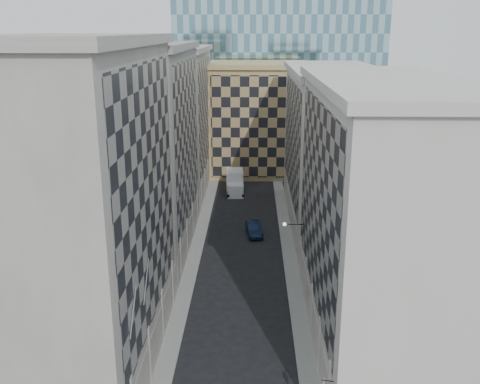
# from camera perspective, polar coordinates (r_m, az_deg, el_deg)

# --- Properties ---
(sidewalk_west) EXTENTS (1.50, 100.00, 0.15)m
(sidewalk_west) POSITION_cam_1_polar(r_m,az_deg,el_deg) (59.35, -4.91, -6.90)
(sidewalk_west) COLOR gray
(sidewalk_west) RESTS_ON ground
(sidewalk_east) EXTENTS (1.50, 100.00, 0.15)m
(sidewalk_east) POSITION_cam_1_polar(r_m,az_deg,el_deg) (59.16, 5.33, -6.99)
(sidewalk_east) COLOR gray
(sidewalk_east) RESTS_ON ground
(bldg_left_a) EXTENTS (10.80, 22.80, 23.70)m
(bldg_left_a) POSITION_cam_1_polar(r_m,az_deg,el_deg) (38.90, -16.64, -2.01)
(bldg_left_a) COLOR gray
(bldg_left_a) RESTS_ON ground
(bldg_left_b) EXTENTS (10.80, 22.80, 22.70)m
(bldg_left_b) POSITION_cam_1_polar(r_m,az_deg,el_deg) (59.57, -10.28, 4.38)
(bldg_left_b) COLOR gray
(bldg_left_b) RESTS_ON ground
(bldg_left_c) EXTENTS (10.80, 22.80, 21.70)m
(bldg_left_c) POSITION_cam_1_polar(r_m,az_deg,el_deg) (80.94, -7.20, 7.42)
(bldg_left_c) COLOR gray
(bldg_left_c) RESTS_ON ground
(bldg_right_a) EXTENTS (10.80, 26.80, 20.70)m
(bldg_right_a) POSITION_cam_1_polar(r_m,az_deg,el_deg) (42.42, 14.65, -2.42)
(bldg_right_a) COLOR beige
(bldg_right_a) RESTS_ON ground
(bldg_right_b) EXTENTS (10.80, 28.80, 19.70)m
(bldg_right_b) POSITION_cam_1_polar(r_m,az_deg,el_deg) (68.17, 9.65, 4.71)
(bldg_right_b) COLOR beige
(bldg_right_b) RESTS_ON ground
(tan_block) EXTENTS (16.80, 14.80, 18.80)m
(tan_block) POSITION_cam_1_polar(r_m,az_deg,el_deg) (93.01, 1.94, 7.90)
(tan_block) COLOR tan
(tan_block) RESTS_ON ground
(church_tower) EXTENTS (7.20, 7.20, 51.50)m
(church_tower) POSITION_cam_1_polar(r_m,az_deg,el_deg) (106.02, 0.84, 18.51)
(church_tower) COLOR #2E2823
(church_tower) RESTS_ON ground
(flagpoles_left) EXTENTS (0.10, 6.33, 2.33)m
(flagpoles_left) POSITION_cam_1_polar(r_m,az_deg,el_deg) (34.66, -10.62, -10.83)
(flagpoles_left) COLOR gray
(flagpoles_left) RESTS_ON ground
(bracket_lamp) EXTENTS (1.98, 0.36, 0.36)m
(bracket_lamp) POSITION_cam_1_polar(r_m,az_deg,el_deg) (51.25, 4.98, -3.44)
(bracket_lamp) COLOR black
(bracket_lamp) RESTS_ON ground
(box_truck) EXTENTS (2.94, 6.31, 3.37)m
(box_truck) POSITION_cam_1_polar(r_m,az_deg,el_deg) (81.82, -0.56, 0.94)
(box_truck) COLOR white
(box_truck) RESTS_ON ground
(dark_car) EXTENTS (2.24, 4.85, 1.54)m
(dark_car) POSITION_cam_1_polar(r_m,az_deg,el_deg) (65.24, 1.51, -3.93)
(dark_car) COLOR #0E1B36
(dark_car) RESTS_ON ground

